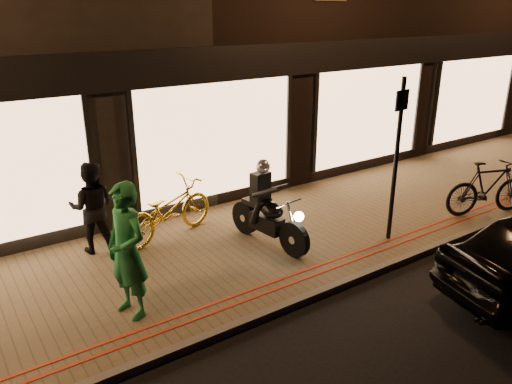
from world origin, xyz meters
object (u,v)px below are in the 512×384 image
motorcycle (267,212)px  sign_post (397,152)px  person_green (127,251)px  bicycle_gold (168,210)px

motorcycle → sign_post: 2.55m
sign_post → person_green: (-4.91, 0.36, -0.70)m
motorcycle → sign_post: size_ratio=0.65×
motorcycle → person_green: 3.00m
sign_post → bicycle_gold: 4.31m
sign_post → person_green: sign_post is taller
sign_post → person_green: bearing=175.8°
motorcycle → person_green: bearing=-173.2°
bicycle_gold → person_green: 2.56m
motorcycle → bicycle_gold: (-1.38, 1.27, -0.07)m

